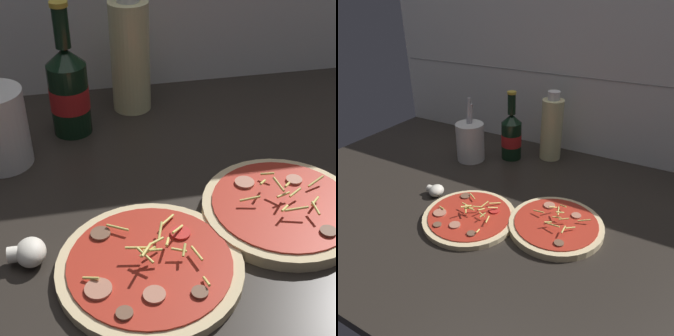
# 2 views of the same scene
# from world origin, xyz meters

# --- Properties ---
(counter_slab) EXTENTS (1.60, 0.90, 0.03)m
(counter_slab) POSITION_xyz_m (0.00, 0.00, 0.01)
(counter_slab) COLOR #28231E
(counter_slab) RESTS_ON ground
(pizza_near) EXTENTS (0.24, 0.24, 0.05)m
(pizza_near) POSITION_xyz_m (-0.11, -0.09, 0.03)
(pizza_near) COLOR beige
(pizza_near) RESTS_ON counter_slab
(pizza_far) EXTENTS (0.24, 0.24, 0.05)m
(pizza_far) POSITION_xyz_m (0.10, -0.02, 0.04)
(pizza_far) COLOR beige
(pizza_far) RESTS_ON counter_slab
(beer_bottle) EXTENTS (0.07, 0.07, 0.24)m
(beer_bottle) POSITION_xyz_m (-0.19, 0.29, 0.11)
(beer_bottle) COLOR black
(beer_bottle) RESTS_ON counter_slab
(oil_bottle) EXTENTS (0.08, 0.08, 0.24)m
(oil_bottle) POSITION_xyz_m (-0.07, 0.36, 0.14)
(oil_bottle) COLOR beige
(oil_bottle) RESTS_ON counter_slab
(mushroom_left) EXTENTS (0.05, 0.05, 0.03)m
(mushroom_left) POSITION_xyz_m (-0.26, -0.04, 0.04)
(mushroom_left) COLOR white
(mushroom_left) RESTS_ON counter_slab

